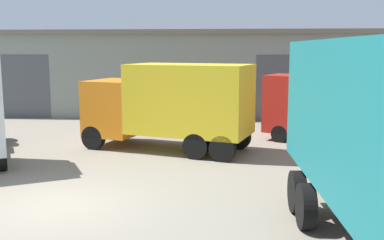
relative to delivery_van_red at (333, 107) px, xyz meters
name	(u,v)px	position (x,y,z in m)	size (l,w,h in m)	color
ground_plane	(54,206)	(-8.65, -8.34, -1.51)	(60.00, 60.00, 0.00)	gray
warehouse_building	(162,71)	(-8.65, 9.81, 0.97)	(33.94, 8.81, 4.96)	gray
delivery_van_red	(333,107)	(0.00, 0.00, 0.00)	(5.69, 4.13, 2.80)	red
box_truck_orange	(170,103)	(-6.59, -1.75, 0.34)	(6.84, 4.14, 3.34)	orange
traffic_cone	(297,179)	(-2.34, -6.28, -1.26)	(0.40, 0.40, 0.55)	black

